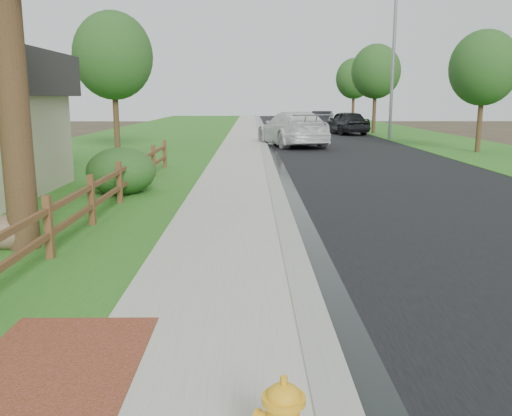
{
  "coord_description": "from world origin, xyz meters",
  "views": [
    {
      "loc": [
        -0.31,
        -5.75,
        2.61
      ],
      "look_at": [
        -0.23,
        3.51,
        0.75
      ],
      "focal_mm": 38.0,
      "sensor_mm": 36.0,
      "label": 1
    }
  ],
  "objects_px": {
    "white_suv": "(292,129)",
    "dark_car_mid": "(346,122)",
    "ranch_fence": "(107,189)",
    "streetlight": "(391,50)"
  },
  "relations": [
    {
      "from": "white_suv",
      "to": "dark_car_mid",
      "type": "distance_m",
      "value": 11.32
    },
    {
      "from": "ranch_fence",
      "to": "streetlight",
      "type": "bearing_deg",
      "value": 62.49
    },
    {
      "from": "ranch_fence",
      "to": "dark_car_mid",
      "type": "relative_size",
      "value": 3.31
    },
    {
      "from": "dark_car_mid",
      "to": "streetlight",
      "type": "height_order",
      "value": "streetlight"
    },
    {
      "from": "white_suv",
      "to": "ranch_fence",
      "type": "bearing_deg",
      "value": 59.24
    },
    {
      "from": "white_suv",
      "to": "dark_car_mid",
      "type": "height_order",
      "value": "white_suv"
    },
    {
      "from": "white_suv",
      "to": "streetlight",
      "type": "distance_m",
      "value": 9.31
    },
    {
      "from": "ranch_fence",
      "to": "streetlight",
      "type": "distance_m",
      "value": 26.7
    },
    {
      "from": "dark_car_mid",
      "to": "streetlight",
      "type": "bearing_deg",
      "value": 94.35
    },
    {
      "from": "white_suv",
      "to": "dark_car_mid",
      "type": "relative_size",
      "value": 1.3
    }
  ]
}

